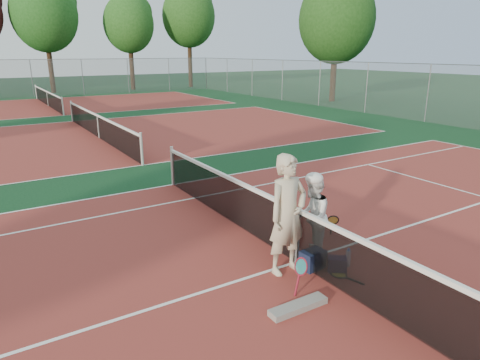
% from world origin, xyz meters
% --- Properties ---
extents(ground, '(130.00, 130.00, 0.00)m').
position_xyz_m(ground, '(0.00, 0.00, 0.00)').
color(ground, '#0D3218').
rests_on(ground, ground).
extents(court_main, '(23.77, 10.97, 0.01)m').
position_xyz_m(court_main, '(0.00, 0.00, 0.00)').
color(court_main, maroon).
rests_on(court_main, ground).
extents(court_far_a, '(23.77, 10.97, 0.01)m').
position_xyz_m(court_far_a, '(0.00, 13.50, 0.00)').
color(court_far_a, maroon).
rests_on(court_far_a, ground).
extents(court_far_b, '(23.77, 10.97, 0.01)m').
position_xyz_m(court_far_b, '(0.00, 27.00, 0.00)').
color(court_far_b, maroon).
rests_on(court_far_b, ground).
extents(net_main, '(0.10, 10.98, 1.02)m').
position_xyz_m(net_main, '(0.00, 0.00, 0.51)').
color(net_main, black).
rests_on(net_main, ground).
extents(net_far_a, '(0.10, 10.98, 1.02)m').
position_xyz_m(net_far_a, '(0.00, 13.50, 0.51)').
color(net_far_a, black).
rests_on(net_far_a, ground).
extents(net_far_b, '(0.10, 10.98, 1.02)m').
position_xyz_m(net_far_b, '(0.00, 27.00, 0.51)').
color(net_far_b, black).
rests_on(net_far_b, ground).
extents(fence_back, '(32.00, 0.06, 3.00)m').
position_xyz_m(fence_back, '(0.00, 34.00, 1.50)').
color(fence_back, slate).
rests_on(fence_back, ground).
extents(fence_right, '(0.06, 54.50, 3.00)m').
position_xyz_m(fence_right, '(16.00, 6.75, 1.50)').
color(fence_right, slate).
rests_on(fence_right, ground).
extents(player_a, '(0.78, 0.54, 2.06)m').
position_xyz_m(player_a, '(-0.35, -0.14, 1.03)').
color(player_a, '#C0B294').
rests_on(player_a, ground).
extents(player_b, '(0.94, 0.92, 1.52)m').
position_xyz_m(player_b, '(0.40, 0.09, 0.76)').
color(player_b, white).
rests_on(player_b, ground).
extents(racket_red, '(0.24, 0.30, 0.59)m').
position_xyz_m(racket_red, '(-0.60, -0.82, 0.29)').
color(racket_red, maroon).
rests_on(racket_red, ground).
extents(racket_black_held, '(0.42, 0.43, 0.53)m').
position_xyz_m(racket_black_held, '(1.23, 0.39, 0.26)').
color(racket_black_held, black).
rests_on(racket_black_held, ground).
extents(racket_spare, '(0.41, 0.65, 0.03)m').
position_xyz_m(racket_spare, '(0.30, -0.74, 0.01)').
color(racket_spare, black).
rests_on(racket_spare, ground).
extents(sports_bag_navy, '(0.43, 0.31, 0.33)m').
position_xyz_m(sports_bag_navy, '(0.10, -0.31, 0.16)').
color(sports_bag_navy, black).
rests_on(sports_bag_navy, ground).
extents(sports_bag_purple, '(0.38, 0.36, 0.25)m').
position_xyz_m(sports_bag_purple, '(0.38, -0.61, 0.13)').
color(sports_bag_purple, black).
rests_on(sports_bag_purple, ground).
extents(net_cover_canvas, '(0.95, 0.23, 0.10)m').
position_xyz_m(net_cover_canvas, '(-0.91, -1.16, 0.05)').
color(net_cover_canvas, slate).
rests_on(net_cover_canvas, ground).
extents(water_bottle, '(0.09, 0.09, 0.30)m').
position_xyz_m(water_bottle, '(0.67, -0.59, 0.15)').
color(water_bottle, '#C9E6FF').
rests_on(water_bottle, ground).
extents(tree_back_3, '(5.62, 5.62, 9.96)m').
position_xyz_m(tree_back_3, '(2.05, 37.39, 6.71)').
color(tree_back_3, '#382314').
rests_on(tree_back_3, ground).
extents(tree_back_4, '(4.73, 4.73, 8.88)m').
position_xyz_m(tree_back_4, '(9.36, 36.91, 6.13)').
color(tree_back_4, '#382314').
rests_on(tree_back_4, ground).
extents(tree_back_5, '(5.38, 5.38, 10.15)m').
position_xyz_m(tree_back_5, '(15.69, 36.98, 7.03)').
color(tree_back_5, '#382314').
rests_on(tree_back_5, ground).
extents(tree_right_1, '(5.46, 5.46, 8.98)m').
position_xyz_m(tree_right_1, '(18.74, 18.79, 5.83)').
color(tree_right_1, '#382314').
rests_on(tree_right_1, ground).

